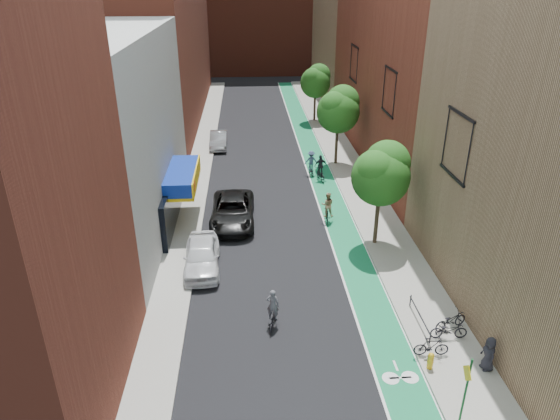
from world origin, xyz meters
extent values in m
plane|color=black|center=(0.00, 0.00, 0.00)|extent=(160.00, 160.00, 0.00)
cube|color=#157A54|center=(4.00, 26.00, 0.01)|extent=(2.00, 68.00, 0.01)
cube|color=gray|center=(-6.00, 26.00, 0.07)|extent=(2.00, 68.00, 0.15)
cube|color=gray|center=(6.50, 26.00, 0.07)|extent=(3.00, 68.00, 0.15)
cube|color=silver|center=(-11.00, 14.00, 6.00)|extent=(8.00, 20.00, 12.00)
cube|color=maroon|center=(-11.00, 42.00, 11.00)|extent=(8.00, 36.00, 22.00)
cube|color=maroon|center=(12.00, 26.00, 11.00)|extent=(8.00, 28.00, 22.00)
cube|color=#8C6B4C|center=(12.00, 50.00, 9.00)|extent=(8.00, 20.00, 18.00)
cube|color=maroon|center=(0.00, 72.00, 10.00)|extent=(30.00, 14.00, 20.00)
cylinder|color=#332619|center=(5.60, 10.00, 1.65)|extent=(0.24, 0.24, 3.30)
sphere|color=#175416|center=(5.60, 10.00, 4.38)|extent=(3.36, 3.36, 3.36)
sphere|color=#175416|center=(6.00, 10.30, 5.10)|extent=(2.64, 2.64, 2.64)
sphere|color=#175416|center=(5.30, 9.70, 4.86)|extent=(2.40, 2.40, 2.40)
cylinder|color=#332619|center=(5.60, 24.00, 1.73)|extent=(0.24, 0.24, 3.47)
sphere|color=#175416|center=(5.60, 24.00, 4.60)|extent=(3.53, 3.53, 3.53)
sphere|color=#175416|center=(6.00, 24.30, 5.36)|extent=(2.77, 2.77, 2.77)
sphere|color=#175416|center=(5.30, 23.70, 5.10)|extent=(2.52, 2.52, 2.52)
cylinder|color=#332619|center=(5.60, 38.00, 1.59)|extent=(0.24, 0.24, 3.19)
sphere|color=#175416|center=(5.60, 38.00, 4.23)|extent=(3.25, 3.25, 3.25)
sphere|color=#175416|center=(6.00, 38.30, 4.93)|extent=(2.55, 2.55, 2.55)
sphere|color=#175416|center=(5.30, 37.70, 4.70)|extent=(2.32, 2.32, 2.32)
cylinder|color=#194C26|center=(5.40, -3.50, 1.65)|extent=(0.08, 0.08, 3.00)
cube|color=yellow|center=(5.32, -3.50, 2.55)|extent=(0.02, 0.71, 0.71)
imported|color=silver|center=(-4.60, 7.97, 0.81)|extent=(2.10, 4.84, 1.62)
imported|color=black|center=(-3.00, 13.57, 0.83)|extent=(2.88, 6.06, 1.67)
imported|color=#95999D|center=(-4.60, 29.47, 0.73)|extent=(1.57, 4.45, 1.46)
imported|color=black|center=(-0.97, 2.66, 0.41)|extent=(0.88, 1.66, 0.83)
imported|color=#52535B|center=(-0.97, 2.76, 1.14)|extent=(0.64, 0.49, 1.58)
imported|color=black|center=(3.20, 13.22, 0.45)|extent=(0.61, 1.53, 0.89)
imported|color=tan|center=(3.20, 13.32, 1.19)|extent=(0.90, 0.74, 1.69)
imported|color=black|center=(3.79, 20.54, 0.47)|extent=(0.93, 1.88, 0.95)
imported|color=black|center=(3.79, 20.64, 1.20)|extent=(1.06, 0.58, 1.71)
imported|color=black|center=(3.20, 21.81, 0.45)|extent=(0.60, 1.54, 0.90)
imported|color=#3B4D6A|center=(3.20, 21.91, 1.17)|extent=(1.13, 0.73, 1.64)
imported|color=black|center=(7.07, 1.77, 0.60)|extent=(1.81, 1.16, 0.90)
imported|color=black|center=(5.58, 0.08, 0.60)|extent=(1.52, 0.51, 0.90)
imported|color=black|center=(6.74, 1.12, 0.58)|extent=(1.68, 0.66, 0.87)
imported|color=black|center=(7.60, -0.85, 0.92)|extent=(0.54, 0.79, 1.55)
cylinder|color=gold|center=(5.30, -0.66, 0.43)|extent=(0.25, 0.25, 0.56)
sphere|color=gold|center=(5.30, -0.66, 0.78)|extent=(0.27, 0.27, 0.27)
camera|label=1|loc=(-1.93, -15.97, 14.83)|focal=32.00mm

